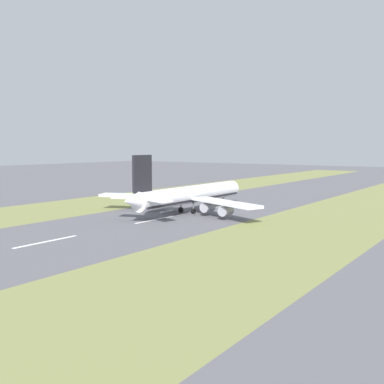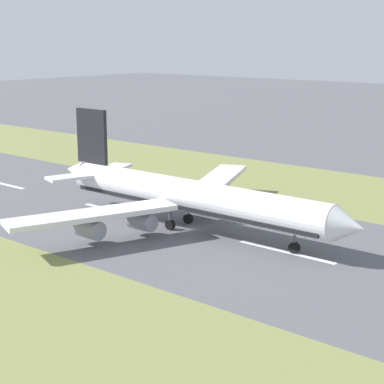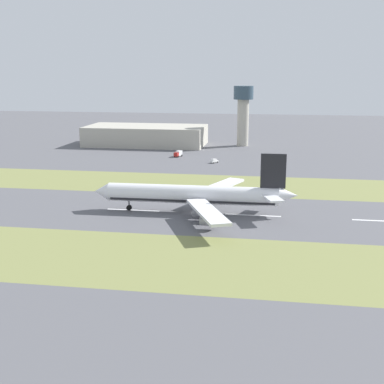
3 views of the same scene
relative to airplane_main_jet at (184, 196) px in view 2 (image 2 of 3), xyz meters
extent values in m
plane|color=#56565B|center=(0.01, 1.57, -6.02)|extent=(800.00, 800.00, 0.00)
cube|color=olive|center=(-44.99, 1.57, -6.02)|extent=(40.00, 600.00, 0.01)
cube|color=silver|center=(0.01, -58.10, -6.01)|extent=(1.20, 18.00, 0.01)
cube|color=silver|center=(0.01, -18.10, -6.01)|extent=(1.20, 18.00, 0.01)
cube|color=silver|center=(0.01, 21.90, -6.01)|extent=(1.20, 18.00, 0.01)
cylinder|color=white|center=(-0.03, 1.90, 0.18)|extent=(6.92, 56.09, 6.00)
cone|color=white|center=(-0.53, 32.40, 0.18)|extent=(5.96, 5.10, 5.88)
cone|color=white|center=(0.48, -29.09, 0.98)|extent=(5.20, 6.08, 5.10)
cube|color=black|center=(-0.03, 1.90, -1.47)|extent=(6.58, 53.85, 0.70)
cube|color=white|center=(-17.41, -5.60, -0.72)|extent=(29.05, 16.83, 0.90)
cube|color=white|center=(17.58, -5.03, -0.72)|extent=(29.22, 16.02, 0.90)
cylinder|color=#93939E|center=(-8.96, -2.24, -3.17)|extent=(3.28, 4.85, 3.20)
cylinder|color=#93939E|center=(-17.91, -5.89, -3.17)|extent=(3.28, 4.85, 3.20)
cylinder|color=#93939E|center=(9.03, -1.95, -3.17)|extent=(3.28, 4.85, 3.20)
cylinder|color=#93939E|center=(18.09, -5.30, -3.17)|extent=(3.28, 4.85, 3.20)
cube|color=black|center=(0.40, -24.09, 8.68)|extent=(0.93, 8.01, 11.00)
cube|color=white|center=(-5.10, -24.18, 1.18)|extent=(10.89, 7.41, 0.60)
cube|color=white|center=(5.89, -24.00, 1.18)|extent=(10.85, 7.14, 0.60)
cylinder|color=#59595E|center=(-0.38, 23.18, -3.52)|extent=(0.50, 0.50, 3.20)
cylinder|color=black|center=(-0.38, 23.18, -5.12)|extent=(0.93, 1.81, 1.80)
cylinder|color=#59595E|center=(-2.58, -1.14, -3.52)|extent=(0.50, 0.50, 3.20)
cylinder|color=black|center=(-2.58, -1.14, -5.12)|extent=(0.93, 1.81, 1.80)
cylinder|color=#59595E|center=(2.62, -1.05, -3.52)|extent=(0.50, 0.50, 3.20)
cylinder|color=black|center=(2.62, -1.05, -5.12)|extent=(0.93, 1.81, 1.80)
camera|label=1|loc=(89.94, -123.64, 16.69)|focal=42.00mm
camera|label=2|loc=(86.25, 73.68, 27.73)|focal=60.00mm
camera|label=3|loc=(-167.52, -25.84, 40.08)|focal=50.00mm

